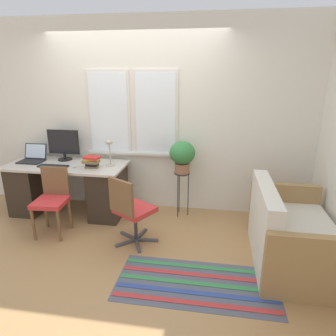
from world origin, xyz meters
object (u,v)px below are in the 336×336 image
object	(u,v)px
keyboard	(53,166)
plant_stand	(182,179)
laptop	(33,158)
desk_lamp	(110,149)
couch_loveseat	(290,237)
mouse	(74,167)
potted_plant	(182,155)
book_stack	(92,161)
monitor	(64,144)
office_chair_swivel	(131,209)
desk_chair_wooden	(52,199)

from	to	relation	value
keyboard	plant_stand	xyz separation A→B (m)	(1.74, 0.30, -0.20)
laptop	keyboard	distance (m)	0.48
desk_lamp	plant_stand	size ratio (longest dim) A/B	0.56
couch_loveseat	plant_stand	distance (m)	1.59
desk_lamp	plant_stand	world-z (taller)	desk_lamp
mouse	potted_plant	world-z (taller)	potted_plant
book_stack	couch_loveseat	bearing A→B (deg)	-15.08
monitor	book_stack	distance (m)	0.64
monitor	potted_plant	distance (m)	1.75
keyboard	desk_lamp	world-z (taller)	desk_lamp
office_chair_swivel	potted_plant	world-z (taller)	potted_plant
office_chair_swivel	couch_loveseat	size ratio (longest dim) A/B	0.65
couch_loveseat	book_stack	bearing A→B (deg)	74.92
book_stack	potted_plant	world-z (taller)	potted_plant
laptop	office_chair_swivel	distance (m)	1.86
keyboard	office_chair_swivel	size ratio (longest dim) A/B	0.49
keyboard	book_stack	world-z (taller)	book_stack
book_stack	plant_stand	distance (m)	1.26
laptop	mouse	xyz separation A→B (m)	(0.74, -0.20, -0.04)
keyboard	mouse	xyz separation A→B (m)	(0.31, 0.00, 0.01)
book_stack	laptop	bearing A→B (deg)	170.94
book_stack	potted_plant	xyz separation A→B (m)	(1.20, 0.25, 0.08)
monitor	office_chair_swivel	xyz separation A→B (m)	(1.25, -0.89, -0.52)
laptop	monitor	distance (m)	0.49
monitor	desk_chair_wooden	bearing A→B (deg)	-76.13
monitor	office_chair_swivel	world-z (taller)	monitor
monitor	keyboard	world-z (taller)	monitor
keyboard	potted_plant	size ratio (longest dim) A/B	0.95
monitor	plant_stand	size ratio (longest dim) A/B	0.73
book_stack	desk_chair_wooden	bearing A→B (deg)	-126.06
desk_lamp	couch_loveseat	distance (m)	2.49
desk_chair_wooden	plant_stand	size ratio (longest dim) A/B	1.29
keyboard	desk_chair_wooden	distance (m)	0.55
laptop	desk_chair_wooden	world-z (taller)	laptop
book_stack	couch_loveseat	world-z (taller)	book_stack
monitor	mouse	distance (m)	0.51
monitor	book_stack	bearing A→B (deg)	-28.76
desk_lamp	couch_loveseat	size ratio (longest dim) A/B	0.28
mouse	plant_stand	world-z (taller)	mouse
laptop	desk_lamp	world-z (taller)	desk_lamp
monitor	potted_plant	world-z (taller)	monitor
couch_loveseat	laptop	bearing A→B (deg)	76.59
monitor	plant_stand	xyz separation A→B (m)	(1.75, -0.05, -0.42)
laptop	plant_stand	distance (m)	2.19
monitor	mouse	size ratio (longest dim) A/B	7.10
laptop	keyboard	xyz separation A→B (m)	(0.43, -0.20, -0.04)
desk_lamp	couch_loveseat	bearing A→B (deg)	-19.44
keyboard	plant_stand	world-z (taller)	keyboard
laptop	keyboard	bearing A→B (deg)	-25.49
book_stack	plant_stand	world-z (taller)	book_stack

